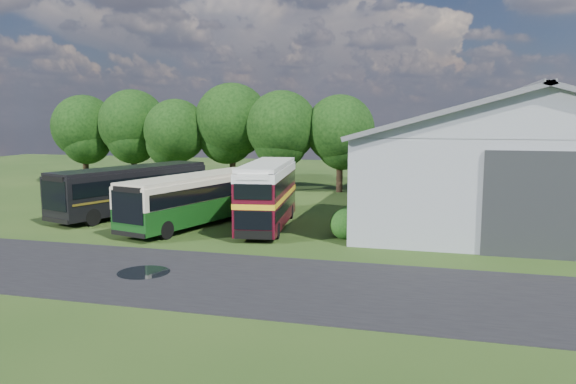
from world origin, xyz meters
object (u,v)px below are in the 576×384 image
(bus_maroon_double, at_px, (267,195))
(bus_dark_single, at_px, (132,189))
(storage_shed, at_px, (512,153))
(bus_green_single, at_px, (196,199))

(bus_maroon_double, relative_size, bus_dark_single, 0.78)
(storage_shed, distance_m, bus_green_single, 20.81)
(bus_dark_single, bearing_deg, bus_green_single, -4.01)
(bus_maroon_double, bearing_deg, storage_shed, 22.25)
(bus_dark_single, bearing_deg, storage_shed, 33.19)
(storage_shed, bearing_deg, bus_dark_single, -165.59)
(storage_shed, xyz_separation_m, bus_dark_single, (-24.49, -6.29, -2.45))
(storage_shed, distance_m, bus_maroon_double, 16.71)
(bus_green_single, height_order, bus_dark_single, bus_dark_single)
(storage_shed, xyz_separation_m, bus_green_single, (-18.73, -8.71, -2.53))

